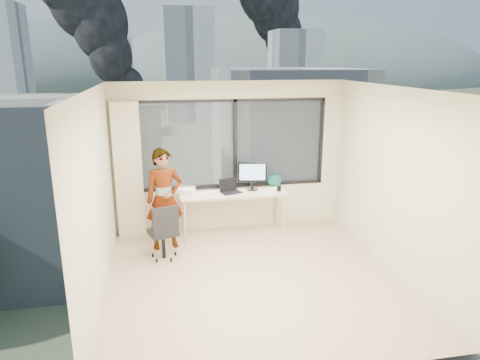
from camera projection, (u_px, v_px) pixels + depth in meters
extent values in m
cube|color=#D2B688|center=(253.00, 278.00, 6.07)|extent=(4.00, 4.00, 0.01)
cube|color=white|center=(255.00, 88.00, 5.37)|extent=(4.00, 4.00, 0.01)
cube|color=beige|center=(303.00, 254.00, 3.82)|extent=(4.00, 0.01, 2.60)
cube|color=beige|center=(96.00, 198.00, 5.36)|extent=(0.01, 4.00, 2.60)
cube|color=beige|center=(394.00, 181.00, 6.07)|extent=(0.01, 4.00, 2.60)
cube|color=beige|center=(129.00, 171.00, 7.23)|extent=(0.45, 0.14, 2.30)
cube|color=#C7B285|center=(233.00, 213.00, 7.54)|extent=(1.80, 0.60, 0.75)
imported|color=#2D2D33|center=(165.00, 199.00, 6.88)|extent=(0.65, 0.48, 1.62)
cube|color=white|center=(185.00, 190.00, 7.46)|extent=(0.38, 0.34, 0.08)
cube|color=black|center=(235.00, 193.00, 7.37)|extent=(0.12, 0.08, 0.01)
cylinder|color=black|center=(279.00, 188.00, 7.51)|extent=(0.10, 0.10, 0.10)
ellipsoid|color=#0C483C|center=(274.00, 180.00, 7.78)|extent=(0.30, 0.22, 0.21)
cube|color=#515B3D|center=(162.00, 121.00, 123.39)|extent=(400.00, 400.00, 0.04)
cube|color=beige|center=(62.00, 188.00, 34.73)|extent=(16.00, 12.00, 14.00)
cube|color=silver|center=(287.00, 147.00, 45.79)|extent=(14.00, 13.00, 16.00)
cube|color=silver|center=(189.00, 66.00, 120.78)|extent=(13.00, 13.00, 30.00)
cube|color=silver|center=(294.00, 71.00, 146.87)|extent=(15.00, 15.00, 26.00)
ellipsoid|color=slate|center=(291.00, 82.00, 330.54)|extent=(300.00, 220.00, 96.00)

